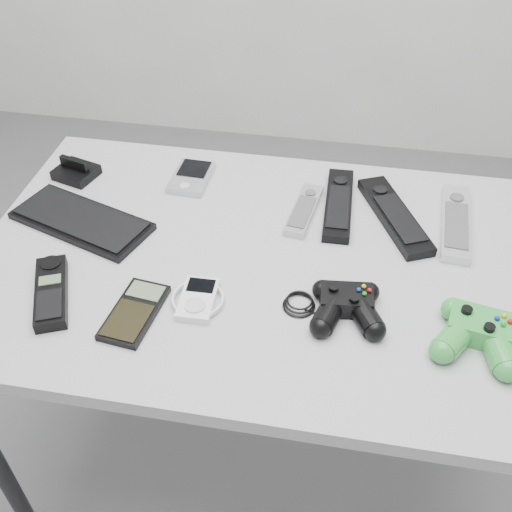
% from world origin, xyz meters
% --- Properties ---
extents(floor, '(3.50, 3.50, 0.00)m').
position_xyz_m(floor, '(0.00, 0.00, 0.00)').
color(floor, slate).
rests_on(floor, ground).
extents(desk, '(1.11, 0.71, 0.74)m').
position_xyz_m(desk, '(0.02, 0.06, 0.68)').
color(desk, '#ACACAF').
rests_on(desk, floor).
extents(pda_keyboard, '(0.31, 0.21, 0.02)m').
position_xyz_m(pda_keyboard, '(-0.37, 0.10, 0.75)').
color(pda_keyboard, black).
rests_on(pda_keyboard, desk).
extents(dock_bracket, '(0.10, 0.10, 0.05)m').
position_xyz_m(dock_bracket, '(-0.45, 0.26, 0.77)').
color(dock_bracket, black).
rests_on(dock_bracket, desk).
extents(pda, '(0.08, 0.13, 0.02)m').
position_xyz_m(pda, '(-0.19, 0.29, 0.75)').
color(pda, '#ADAEB4').
rests_on(pda, desk).
extents(remote_silver_a, '(0.07, 0.18, 0.02)m').
position_xyz_m(remote_silver_a, '(0.07, 0.21, 0.75)').
color(remote_silver_a, '#ADAEB4').
rests_on(remote_silver_a, desk).
extents(remote_black_a, '(0.06, 0.24, 0.02)m').
position_xyz_m(remote_black_a, '(0.14, 0.24, 0.76)').
color(remote_black_a, black).
rests_on(remote_black_a, desk).
extents(remote_black_b, '(0.16, 0.26, 0.02)m').
position_xyz_m(remote_black_b, '(0.26, 0.22, 0.76)').
color(remote_black_b, black).
rests_on(remote_black_b, desk).
extents(remote_silver_b, '(0.07, 0.24, 0.02)m').
position_xyz_m(remote_silver_b, '(0.38, 0.22, 0.76)').
color(remote_silver_b, silver).
rests_on(remote_silver_b, desk).
extents(cordless_handset, '(0.12, 0.18, 0.03)m').
position_xyz_m(cordless_handset, '(-0.34, -0.11, 0.76)').
color(cordless_handset, black).
rests_on(cordless_handset, desk).
extents(calculator, '(0.09, 0.15, 0.01)m').
position_xyz_m(calculator, '(-0.18, -0.12, 0.75)').
color(calculator, black).
rests_on(calculator, desk).
extents(mp3_player, '(0.10, 0.10, 0.02)m').
position_xyz_m(mp3_player, '(-0.08, -0.08, 0.75)').
color(mp3_player, white).
rests_on(mp3_player, desk).
extents(controller_black, '(0.23, 0.16, 0.04)m').
position_xyz_m(controller_black, '(0.18, -0.06, 0.76)').
color(controller_black, black).
rests_on(controller_black, desk).
extents(controller_green, '(0.17, 0.17, 0.05)m').
position_xyz_m(controller_green, '(0.39, -0.08, 0.77)').
color(controller_green, '#298A25').
rests_on(controller_green, desk).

